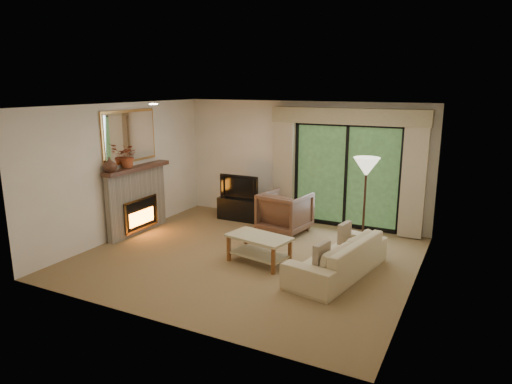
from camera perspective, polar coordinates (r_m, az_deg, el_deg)
The scene contains 22 objects.
floor at distance 8.05m, azimuth -0.98°, elevation -8.08°, with size 5.50×5.50×0.00m, color olive.
ceiling at distance 7.51m, azimuth -1.05°, elevation 10.74°, with size 5.50×5.50×0.00m, color white.
wall_back at distance 9.91m, azimuth 5.77°, elevation 3.73°, with size 5.00×5.00×0.00m, color beige.
wall_front at distance 5.66m, azimuth -12.96°, elevation -3.83°, with size 5.00×5.00×0.00m, color beige.
wall_left at distance 9.26m, azimuth -16.25°, elevation 2.59°, with size 5.00×5.00×0.00m, color beige.
wall_right at distance 6.87m, azimuth 19.73°, elevation -1.27°, with size 5.00×5.00×0.00m, color beige.
fireplace at distance 9.45m, azimuth -14.66°, elevation -0.92°, with size 0.24×1.70×1.37m, color gray, non-canonical shape.
mirror at distance 9.29m, azimuth -15.51°, elevation 6.73°, with size 0.07×1.45×1.02m, color tan, non-canonical shape.
sliding_door at distance 9.59m, azimuth 11.21°, elevation 2.01°, with size 2.26×0.10×2.16m, color black, non-canonical shape.
curtain_left at distance 9.91m, azimuth 3.53°, elevation 3.18°, with size 0.45×0.18×2.35m, color tan.
curtain_right at distance 9.20m, azimuth 19.15°, elevation 1.69°, with size 0.45×0.18×2.35m, color tan.
cornice at distance 9.35m, azimuth 11.40°, elevation 9.26°, with size 3.20×0.24×0.32m, color #93815B.
media_console at distance 10.15m, azimuth -1.89°, elevation -2.08°, with size 0.98×0.44×0.49m, color black.
tv at distance 10.03m, azimuth -1.91°, elevation 0.73°, with size 0.92×0.12×0.53m, color black.
armchair at distance 9.26m, azimuth 3.65°, elevation -2.53°, with size 0.89×0.91×0.83m, color brown.
sofa at distance 7.35m, azimuth 10.17°, elevation -7.90°, with size 2.06×0.81×0.60m, color tan.
pillow_near at distance 6.77m, azimuth 8.19°, elevation -7.83°, with size 0.10×0.37×0.37m, color #513623.
pillow_far at distance 7.84m, azimuth 11.01°, elevation -5.00°, with size 0.09×0.34×0.34m, color #513623.
coffee_table at distance 7.70m, azimuth 0.38°, elevation -7.19°, with size 1.06×0.58×0.48m, color tan, non-canonical shape.
floor_lamp at distance 8.25m, azimuth 13.38°, elevation -1.66°, with size 0.46×0.46×1.71m, color beige, non-canonical shape.
vase at distance 8.78m, azimuth -17.83°, elevation 3.30°, with size 0.26×0.26×0.27m, color #44271B.
branches at distance 9.12m, azimuth -15.71°, elevation 4.35°, with size 0.41×0.35×0.45m, color #9C4626.
Camera 1 is at (3.51, -6.63, 2.93)m, focal length 32.00 mm.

